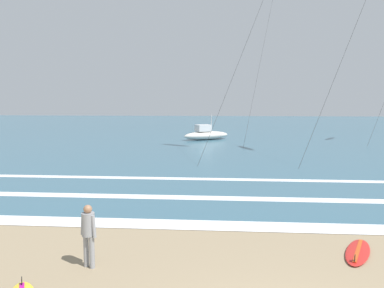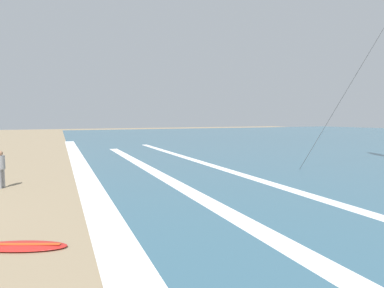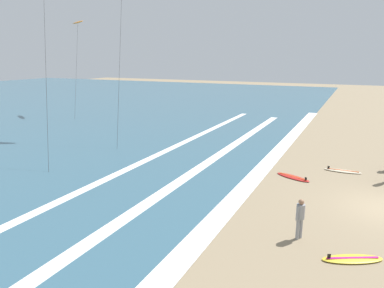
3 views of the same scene
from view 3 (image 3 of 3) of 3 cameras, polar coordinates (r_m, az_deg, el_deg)
The scene contains 8 objects.
wave_foam_shoreline at distance 18.02m, azimuth 7.58°, elevation -8.14°, with size 59.10×1.03×0.01m, color white.
wave_foam_mid_break at distance 22.06m, azimuth 1.29°, elevation -3.86°, with size 41.75×0.71×0.01m, color white.
wave_foam_outer_break at distance 23.05m, azimuth -8.76°, elevation -3.24°, with size 46.20×0.60×0.01m, color white.
surfer_left_near at distance 14.10m, azimuth 17.12°, elevation -10.96°, with size 0.49×0.32×1.60m.
surfboard_left_pile at distance 23.22m, azimuth 23.22°, elevation -4.02°, with size 0.63×2.11×0.25m.
surfboard_near_water at distance 13.77m, azimuth 24.52°, elevation -16.57°, with size 1.50×2.14×0.25m.
surfboard_foreground_flat at distance 21.10m, azimuth 16.04°, elevation -5.17°, with size 1.40×2.16×0.25m.
kite_orange_high_left at distance 45.95m, azimuth -18.00°, elevation 18.16°, with size 5.64×4.25×10.95m.
Camera 3 is at (-17.21, 1.66, 6.74)m, focal length 32.94 mm.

